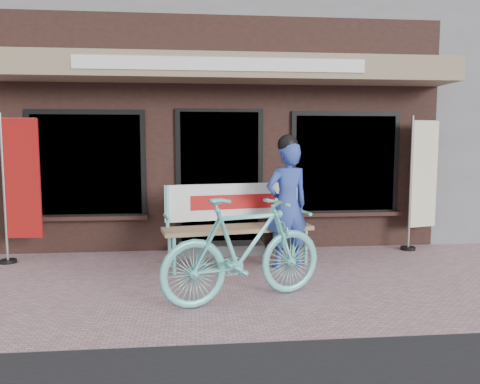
{
  "coord_description": "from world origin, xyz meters",
  "views": [
    {
      "loc": [
        -0.4,
        -5.26,
        1.69
      ],
      "look_at": [
        0.19,
        0.7,
        1.05
      ],
      "focal_mm": 35.0,
      "sensor_mm": 36.0,
      "label": 1
    }
  ],
  "objects": [
    {
      "name": "ground",
      "position": [
        0.0,
        0.0,
        0.0
      ],
      "size": [
        70.0,
        70.0,
        0.0
      ],
      "primitive_type": "plane",
      "color": "#B68B91",
      "rests_on": "ground"
    },
    {
      "name": "storefront",
      "position": [
        0.0,
        4.96,
        2.99
      ],
      "size": [
        7.0,
        6.77,
        6.0
      ],
      "color": "black",
      "rests_on": "ground"
    },
    {
      "name": "bench",
      "position": [
        0.18,
        1.13,
        0.65
      ],
      "size": [
        2.1,
        0.87,
        1.11
      ],
      "rotation": [
        0.0,
        0.0,
        0.18
      ],
      "color": "#68CBC6",
      "rests_on": "ground"
    },
    {
      "name": "person",
      "position": [
        0.84,
        0.87,
        0.88
      ],
      "size": [
        0.71,
        0.57,
        1.79
      ],
      "rotation": [
        0.0,
        0.0,
        0.31
      ],
      "color": "#2D439D",
      "rests_on": "ground"
    },
    {
      "name": "bicycle",
      "position": [
        0.12,
        -0.43,
        0.56
      ],
      "size": [
        1.94,
        1.13,
        1.12
      ],
      "primitive_type": "imported",
      "rotation": [
        0.0,
        0.0,
        1.92
      ],
      "color": "#68CBC6",
      "rests_on": "ground"
    },
    {
      "name": "nobori_red",
      "position": [
        -2.8,
        1.45,
        1.08
      ],
      "size": [
        0.61,
        0.24,
        2.09
      ],
      "rotation": [
        0.0,
        0.0,
        -0.03
      ],
      "color": "gray",
      "rests_on": "ground"
    },
    {
      "name": "nobori_cream",
      "position": [
        3.15,
        1.72,
        1.08
      ],
      "size": [
        0.62,
        0.28,
        2.09
      ],
      "rotation": [
        0.0,
        0.0,
        0.25
      ],
      "color": "gray",
      "rests_on": "ground"
    },
    {
      "name": "menu_stand",
      "position": [
        1.02,
        1.91,
        0.43
      ],
      "size": [
        0.43,
        0.16,
        0.85
      ],
      "rotation": [
        0.0,
        0.0,
        0.16
      ],
      "color": "black",
      "rests_on": "ground"
    }
  ]
}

